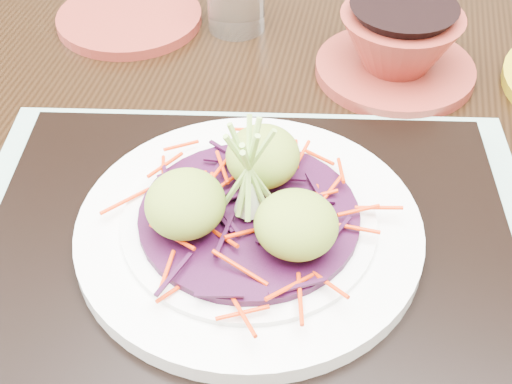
% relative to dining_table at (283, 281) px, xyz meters
% --- Properties ---
extents(dining_table, '(1.30, 0.91, 0.78)m').
position_rel_dining_table_xyz_m(dining_table, '(0.00, 0.00, 0.00)').
color(dining_table, black).
rests_on(dining_table, ground).
extents(placemat, '(0.53, 0.45, 0.00)m').
position_rel_dining_table_xyz_m(placemat, '(-0.01, -0.07, 0.10)').
color(placemat, '#81A78E').
rests_on(placemat, dining_table).
extents(serving_tray, '(0.46, 0.38, 0.02)m').
position_rel_dining_table_xyz_m(serving_tray, '(-0.01, -0.07, 0.12)').
color(serving_tray, black).
rests_on(serving_tray, placemat).
extents(white_plate, '(0.26, 0.26, 0.02)m').
position_rel_dining_table_xyz_m(white_plate, '(-0.01, -0.07, 0.13)').
color(white_plate, white).
rests_on(white_plate, serving_tray).
extents(cabbage_bed, '(0.16, 0.16, 0.01)m').
position_rel_dining_table_xyz_m(cabbage_bed, '(-0.01, -0.07, 0.15)').
color(cabbage_bed, '#2F0927').
rests_on(cabbage_bed, white_plate).
extents(carrot_julienne, '(0.20, 0.20, 0.01)m').
position_rel_dining_table_xyz_m(carrot_julienne, '(-0.01, -0.07, 0.15)').
color(carrot_julienne, red).
rests_on(carrot_julienne, cabbage_bed).
extents(guacamole_scoops, '(0.14, 0.13, 0.04)m').
position_rel_dining_table_xyz_m(guacamole_scoops, '(-0.01, -0.07, 0.17)').
color(guacamole_scoops, olive).
rests_on(guacamole_scoops, cabbage_bed).
extents(scallion_garnish, '(0.06, 0.06, 0.09)m').
position_rel_dining_table_xyz_m(scallion_garnish, '(-0.01, -0.07, 0.19)').
color(scallion_garnish, '#8ABA4A').
rests_on(scallion_garnish, cabbage_bed).
extents(terracotta_side_plate, '(0.21, 0.21, 0.01)m').
position_rel_dining_table_xyz_m(terracotta_side_plate, '(-0.24, 0.24, 0.11)').
color(terracotta_side_plate, maroon).
rests_on(terracotta_side_plate, dining_table).
extents(terracotta_bowl_set, '(0.17, 0.17, 0.07)m').
position_rel_dining_table_xyz_m(terracotta_bowl_set, '(0.07, 0.22, 0.13)').
color(terracotta_bowl_set, maroon).
rests_on(terracotta_bowl_set, dining_table).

